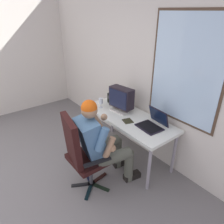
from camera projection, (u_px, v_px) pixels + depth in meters
wall_rear at (145, 71)px, 3.01m from camera, size 5.48×0.08×2.64m
desk at (128, 120)px, 3.06m from camera, size 1.53×0.63×0.71m
office_chair at (81, 151)px, 2.48m from camera, size 0.61×0.56×1.06m
person_seated at (101, 141)px, 2.57m from camera, size 0.60×0.86×1.24m
crt_monitor at (121, 98)px, 3.12m from camera, size 0.40×0.27×0.38m
laptop at (153, 122)px, 2.75m from camera, size 0.35×0.35×0.24m
wine_glass at (101, 101)px, 3.26m from camera, size 0.07×0.07×0.16m
desk_speaker at (110, 98)px, 3.45m from camera, size 0.08×0.08×0.16m
cd_case at (128, 121)px, 2.90m from camera, size 0.17×0.16×0.01m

